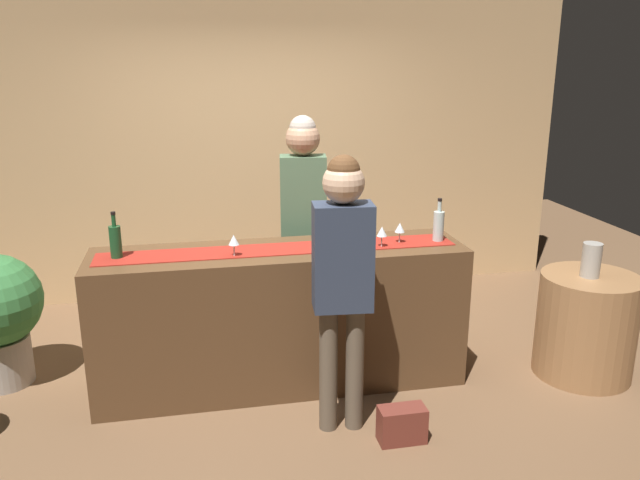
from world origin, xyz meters
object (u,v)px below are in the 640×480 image
at_px(wine_glass_mid_counter, 234,241).
at_px(round_side_table, 586,325).
at_px(vase_on_side_table, 591,260).
at_px(wine_bottle_amber, 342,228).
at_px(customer_sipping, 343,267).
at_px(wine_glass_far_end, 400,228).
at_px(handbag, 402,424).
at_px(wine_glass_near_customer, 382,232).
at_px(wine_bottle_green, 116,241).
at_px(bartender, 303,206).
at_px(wine_bottle_clear, 439,225).

relative_size(wine_glass_mid_counter, round_side_table, 0.19).
height_order(wine_glass_mid_counter, vase_on_side_table, wine_glass_mid_counter).
relative_size(wine_bottle_amber, customer_sipping, 0.18).
bearing_deg(wine_glass_far_end, handbag, -105.30).
height_order(wine_glass_mid_counter, wine_glass_far_end, same).
relative_size(wine_bottle_amber, vase_on_side_table, 1.26).
xyz_separation_m(wine_bottle_amber, wine_glass_near_customer, (0.25, -0.12, -0.01)).
distance_m(wine_glass_far_end, handbag, 1.30).
distance_m(wine_bottle_green, wine_glass_far_end, 1.86).
bearing_deg(wine_glass_mid_counter, vase_on_side_table, -4.92).
distance_m(wine_glass_far_end, bartender, 0.82).
relative_size(wine_glass_mid_counter, wine_glass_far_end, 1.00).
bearing_deg(wine_bottle_green, customer_sipping, -26.28).
xyz_separation_m(wine_bottle_amber, wine_glass_far_end, (0.39, -0.05, -0.01)).
bearing_deg(round_side_table, wine_glass_far_end, 167.76).
bearing_deg(wine_glass_near_customer, wine_bottle_amber, 154.47).
bearing_deg(vase_on_side_table, wine_bottle_green, 174.19).
relative_size(wine_glass_near_customer, handbag, 0.51).
bearing_deg(wine_bottle_clear, wine_bottle_amber, 175.27).
bearing_deg(wine_bottle_clear, customer_sipping, -143.60).
bearing_deg(bartender, wine_bottle_green, 31.51).
xyz_separation_m(wine_bottle_clear, bartender, (-0.84, 0.60, 0.04)).
relative_size(round_side_table, vase_on_side_table, 3.08).
xyz_separation_m(wine_glass_mid_counter, handbag, (0.90, -0.76, -0.97)).
xyz_separation_m(round_side_table, vase_on_side_table, (-0.02, -0.00, 0.49)).
bearing_deg(round_side_table, vase_on_side_table, -176.29).
height_order(wine_bottle_clear, wine_glass_near_customer, wine_bottle_clear).
bearing_deg(customer_sipping, round_side_table, 15.39).
bearing_deg(customer_sipping, handbag, -29.43).
xyz_separation_m(wine_bottle_clear, handbag, (-0.50, -0.83, -0.98)).
distance_m(wine_bottle_green, handbag, 2.09).
relative_size(wine_bottle_amber, bartender, 0.17).
height_order(bartender, customer_sipping, bartender).
height_order(wine_glass_near_customer, wine_glass_mid_counter, same).
distance_m(wine_glass_mid_counter, vase_on_side_table, 2.44).
bearing_deg(wine_glass_near_customer, wine_bottle_green, 176.50).
distance_m(wine_bottle_clear, wine_glass_far_end, 0.28).
distance_m(bartender, customer_sipping, 1.21).
bearing_deg(wine_bottle_clear, round_side_table, -14.91).
xyz_separation_m(bartender, handbag, (0.33, -1.43, -1.02)).
height_order(wine_bottle_clear, wine_glass_mid_counter, wine_bottle_clear).
distance_m(wine_glass_mid_counter, round_side_table, 2.55).
xyz_separation_m(wine_glass_near_customer, bartender, (-0.41, 0.67, 0.05)).
relative_size(bartender, vase_on_side_table, 7.49).
bearing_deg(wine_bottle_green, wine_bottle_amber, 0.50).
bearing_deg(vase_on_side_table, wine_glass_near_customer, 171.46).
relative_size(wine_glass_far_end, handbag, 0.51).
bearing_deg(vase_on_side_table, wine_glass_mid_counter, 175.08).
height_order(wine_bottle_green, wine_glass_near_customer, wine_bottle_green).
distance_m(wine_glass_near_customer, bartender, 0.78).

